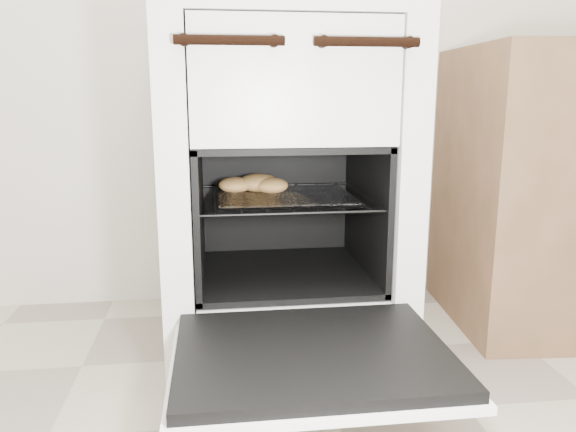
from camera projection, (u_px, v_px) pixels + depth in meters
name	position (u px, v px, depth m)	size (l,w,h in m)	color
stove	(281.00, 186.00, 1.66)	(0.66, 0.73, 1.01)	white
oven_door	(312.00, 357.00, 1.19)	(0.59, 0.46, 0.04)	black
oven_rack	(284.00, 197.00, 1.60)	(0.48, 0.46, 0.01)	black
foil_sheet	(285.00, 197.00, 1.58)	(0.37, 0.33, 0.01)	white
baked_rolls	(256.00, 184.00, 1.62)	(0.22, 0.18, 0.05)	tan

